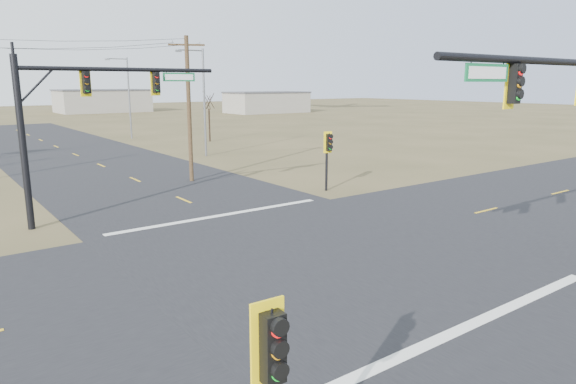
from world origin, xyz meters
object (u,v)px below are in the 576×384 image
object	(u,v)px
pedestal_signal_sw	(271,364)
utility_pole_near	(189,108)
streetlight_b	(127,94)
pedestal_signal_ne	(328,147)
bare_tree_c	(209,100)
mast_arm_far	(83,105)
streetlight_a	(202,97)

from	to	relation	value
pedestal_signal_sw	utility_pole_near	xyz separation A→B (m)	(11.69, 26.93, 2.29)
pedestal_signal_sw	streetlight_b	bearing A→B (deg)	74.98
pedestal_signal_ne	pedestal_signal_sw	bearing A→B (deg)	-117.72
pedestal_signal_ne	bare_tree_c	bearing A→B (deg)	91.05
mast_arm_far	utility_pole_near	xyz separation A→B (m)	(8.62, 6.56, -0.62)
utility_pole_near	streetlight_a	bearing A→B (deg)	58.99
mast_arm_far	pedestal_signal_ne	xyz separation A→B (m)	(14.14, -1.61, -2.89)
pedestal_signal_ne	utility_pole_near	size ratio (longest dim) A/B	0.39
pedestal_signal_ne	streetlight_b	bearing A→B (deg)	103.59
pedestal_signal_ne	utility_pole_near	bearing A→B (deg)	138.80
pedestal_signal_ne	utility_pole_near	xyz separation A→B (m)	(-5.51, 8.17, 2.27)
streetlight_b	pedestal_signal_sw	bearing A→B (deg)	-84.52
mast_arm_far	pedestal_signal_sw	world-z (taller)	mast_arm_far
mast_arm_far	streetlight_a	size ratio (longest dim) A/B	1.01
pedestal_signal_ne	pedestal_signal_sw	world-z (taller)	pedestal_signal_ne
pedestal_signal_ne	streetlight_b	distance (m)	38.60
bare_tree_c	mast_arm_far	bearing A→B (deg)	-127.23
streetlight_a	pedestal_signal_sw	bearing A→B (deg)	-104.33
streetlight_a	streetlight_b	distance (m)	19.57
pedestal_signal_ne	streetlight_a	world-z (taller)	streetlight_a
streetlight_a	mast_arm_far	bearing A→B (deg)	-119.67
pedestal_signal_ne	pedestal_signal_sw	xyz separation A→B (m)	(-17.20, -18.76, -0.02)
pedestal_signal_sw	pedestal_signal_ne	bearing A→B (deg)	49.93
pedestal_signal_ne	streetlight_a	distance (m)	19.15
pedestal_signal_sw	streetlight_a	bearing A→B (deg)	66.72
pedestal_signal_sw	utility_pole_near	world-z (taller)	utility_pole_near
pedestal_signal_ne	streetlight_b	xyz separation A→B (m)	(0.81, 38.50, 2.66)
mast_arm_far	streetlight_b	xyz separation A→B (m)	(14.95, 36.89, -0.23)
utility_pole_near	pedestal_signal_sw	bearing A→B (deg)	-113.47
pedestal_signal_sw	utility_pole_near	bearing A→B (deg)	68.98
pedestal_signal_ne	bare_tree_c	world-z (taller)	bare_tree_c
streetlight_a	pedestal_signal_ne	bearing A→B (deg)	-81.51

